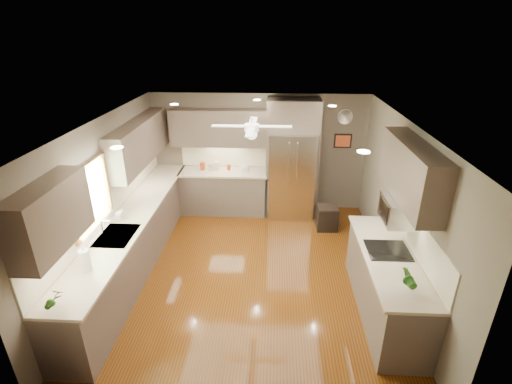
# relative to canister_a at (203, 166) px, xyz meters

# --- Properties ---
(floor) EXTENTS (5.00, 5.00, 0.00)m
(floor) POSITION_rel_canister_a_xyz_m (1.17, -2.24, -1.02)
(floor) COLOR #442109
(floor) RESTS_ON ground
(ceiling) EXTENTS (5.00, 5.00, 0.00)m
(ceiling) POSITION_rel_canister_a_xyz_m (1.17, -2.24, 1.48)
(ceiling) COLOR white
(ceiling) RESTS_ON ground
(wall_back) EXTENTS (4.50, 0.00, 4.50)m
(wall_back) POSITION_rel_canister_a_xyz_m (1.17, 0.26, 0.23)
(wall_back) COLOR #61564A
(wall_back) RESTS_ON ground
(wall_front) EXTENTS (4.50, 0.00, 4.50)m
(wall_front) POSITION_rel_canister_a_xyz_m (1.17, -4.74, 0.23)
(wall_front) COLOR #61564A
(wall_front) RESTS_ON ground
(wall_left) EXTENTS (0.00, 5.00, 5.00)m
(wall_left) POSITION_rel_canister_a_xyz_m (-1.08, -2.24, 0.23)
(wall_left) COLOR #61564A
(wall_left) RESTS_ON ground
(wall_right) EXTENTS (0.00, 5.00, 5.00)m
(wall_right) POSITION_rel_canister_a_xyz_m (3.42, -2.24, 0.23)
(wall_right) COLOR #61564A
(wall_right) RESTS_ON ground
(canister_a) EXTENTS (0.12, 0.12, 0.17)m
(canister_a) POSITION_rel_canister_a_xyz_m (0.00, 0.00, 0.00)
(canister_a) COLOR #993310
(canister_a) RESTS_ON back_run
(canister_b) EXTENTS (0.11, 0.11, 0.14)m
(canister_b) POSITION_rel_canister_a_xyz_m (0.18, -0.05, -0.01)
(canister_b) COLOR silver
(canister_b) RESTS_ON back_run
(canister_c) EXTENTS (0.15, 0.15, 0.19)m
(canister_c) POSITION_rel_canister_a_xyz_m (0.30, -0.00, 0.01)
(canister_c) COLOR #B7AE89
(canister_c) RESTS_ON back_run
(canister_d) EXTENTS (0.10, 0.10, 0.12)m
(canister_d) POSITION_rel_canister_a_xyz_m (0.56, 0.01, -0.02)
(canister_d) COLOR #993310
(canister_d) RESTS_ON back_run
(soap_bottle) EXTENTS (0.09, 0.10, 0.19)m
(soap_bottle) POSITION_rel_canister_a_xyz_m (-0.88, -2.26, 0.02)
(soap_bottle) COLOR white
(soap_bottle) RESTS_ON left_run
(potted_plant_left) EXTENTS (0.16, 0.11, 0.30)m
(potted_plant_left) POSITION_rel_canister_a_xyz_m (-0.78, -4.29, 0.07)
(potted_plant_left) COLOR #275C1A
(potted_plant_left) RESTS_ON left_run
(potted_plant_right) EXTENTS (0.18, 0.16, 0.29)m
(potted_plant_right) POSITION_rel_canister_a_xyz_m (3.08, -3.75, 0.07)
(potted_plant_right) COLOR #275C1A
(potted_plant_right) RESTS_ON right_run
(bowl) EXTENTS (0.25, 0.25, 0.05)m
(bowl) POSITION_rel_canister_a_xyz_m (0.89, -0.05, -0.05)
(bowl) COLOR #B7AE89
(bowl) RESTS_ON back_run
(left_run) EXTENTS (0.65, 4.70, 1.45)m
(left_run) POSITION_rel_canister_a_xyz_m (-0.78, -2.09, -0.54)
(left_run) COLOR #4F413A
(left_run) RESTS_ON ground
(back_run) EXTENTS (1.85, 0.65, 1.45)m
(back_run) POSITION_rel_canister_a_xyz_m (0.45, -0.04, -0.54)
(back_run) COLOR #4F413A
(back_run) RESTS_ON ground
(uppers) EXTENTS (4.50, 4.70, 0.95)m
(uppers) POSITION_rel_canister_a_xyz_m (0.43, -1.53, 0.85)
(uppers) COLOR #4F413A
(uppers) RESTS_ON wall_left
(window) EXTENTS (0.05, 1.12, 0.92)m
(window) POSITION_rel_canister_a_xyz_m (-1.05, -2.74, 0.53)
(window) COLOR #BFF2B2
(window) RESTS_ON wall_left
(sink) EXTENTS (0.50, 0.70, 0.32)m
(sink) POSITION_rel_canister_a_xyz_m (-0.76, -2.74, -0.11)
(sink) COLOR silver
(sink) RESTS_ON left_run
(refrigerator) EXTENTS (1.06, 0.75, 2.45)m
(refrigerator) POSITION_rel_canister_a_xyz_m (1.87, -0.09, 0.17)
(refrigerator) COLOR silver
(refrigerator) RESTS_ON ground
(right_run) EXTENTS (0.70, 2.20, 1.45)m
(right_run) POSITION_rel_canister_a_xyz_m (3.10, -3.04, -0.54)
(right_run) COLOR #4F413A
(right_run) RESTS_ON ground
(microwave) EXTENTS (0.43, 0.55, 0.34)m
(microwave) POSITION_rel_canister_a_xyz_m (3.20, -2.79, 0.46)
(microwave) COLOR silver
(microwave) RESTS_ON wall_right
(ceiling_fan) EXTENTS (1.18, 1.18, 0.32)m
(ceiling_fan) POSITION_rel_canister_a_xyz_m (1.17, -1.94, 1.31)
(ceiling_fan) COLOR white
(ceiling_fan) RESTS_ON ceiling
(recessed_lights) EXTENTS (2.84, 3.14, 0.01)m
(recessed_lights) POSITION_rel_canister_a_xyz_m (1.13, -1.84, 1.47)
(recessed_lights) COLOR white
(recessed_lights) RESTS_ON ceiling
(wall_clock) EXTENTS (0.30, 0.03, 0.30)m
(wall_clock) POSITION_rel_canister_a_xyz_m (2.92, 0.24, 1.03)
(wall_clock) COLOR white
(wall_clock) RESTS_ON wall_back
(framed_print) EXTENTS (0.36, 0.03, 0.30)m
(framed_print) POSITION_rel_canister_a_xyz_m (2.92, 0.23, 0.53)
(framed_print) COLOR black
(framed_print) RESTS_ON wall_back
(stool) EXTENTS (0.42, 0.42, 0.48)m
(stool) POSITION_rel_canister_a_xyz_m (2.59, -0.69, -0.78)
(stool) COLOR black
(stool) RESTS_ON ground
(paper_towel) EXTENTS (0.13, 0.13, 0.32)m
(paper_towel) POSITION_rel_canister_a_xyz_m (-0.78, -3.59, 0.06)
(paper_towel) COLOR white
(paper_towel) RESTS_ON left_run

